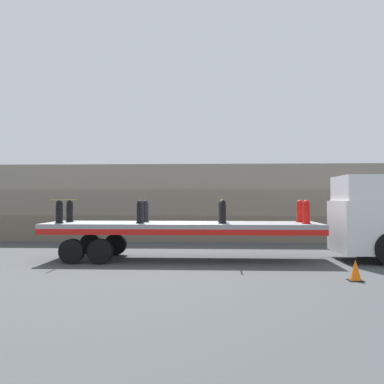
{
  "coord_description": "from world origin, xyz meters",
  "views": [
    {
      "loc": [
        1.14,
        -16.06,
        2.28
      ],
      "look_at": [
        0.37,
        0.0,
        2.55
      ],
      "focal_mm": 40.0,
      "sensor_mm": 36.0,
      "label": 1
    }
  ],
  "objects": [
    {
      "name": "fire_hydrant_black_near_1",
      "position": [
        -1.5,
        -0.57,
        1.81
      ],
      "size": [
        0.32,
        0.46,
        0.86
      ],
      "color": "black",
      "rests_on": "flatbed_trailer"
    },
    {
      "name": "fire_hydrant_red_far_3",
      "position": [
        4.51,
        0.57,
        1.81
      ],
      "size": [
        0.32,
        0.46,
        0.86
      ],
      "color": "red",
      "rests_on": "flatbed_trailer"
    },
    {
      "name": "traffic_cone",
      "position": [
        5.12,
        -3.93,
        0.29
      ],
      "size": [
        0.4,
        0.4,
        0.6
      ],
      "color": "black",
      "rests_on": "ground_plane"
    },
    {
      "name": "fire_hydrant_red_near_3",
      "position": [
        4.51,
        -0.57,
        1.81
      ],
      "size": [
        0.32,
        0.46,
        0.86
      ],
      "color": "red",
      "rests_on": "flatbed_trailer"
    },
    {
      "name": "fire_hydrant_black_near_2",
      "position": [
        1.5,
        -0.57,
        1.81
      ],
      "size": [
        0.32,
        0.46,
        0.86
      ],
      "color": "black",
      "rests_on": "flatbed_trailer"
    },
    {
      "name": "fire_hydrant_black_far_2",
      "position": [
        1.5,
        0.57,
        1.81
      ],
      "size": [
        0.32,
        0.46,
        0.86
      ],
      "color": "black",
      "rests_on": "flatbed_trailer"
    },
    {
      "name": "fire_hydrant_black_far_0",
      "position": [
        -4.51,
        0.57,
        1.81
      ],
      "size": [
        0.32,
        0.46,
        0.86
      ],
      "color": "black",
      "rests_on": "flatbed_trailer"
    },
    {
      "name": "cargo_strap_rear",
      "position": [
        -4.51,
        0.0,
        2.26
      ],
      "size": [
        0.05,
        2.79,
        0.01
      ],
      "color": "yellow",
      "rests_on": "fire_hydrant_black_near_0"
    },
    {
      "name": "fire_hydrant_black_far_1",
      "position": [
        -1.5,
        0.57,
        1.81
      ],
      "size": [
        0.32,
        0.46,
        0.86
      ],
      "color": "black",
      "rests_on": "flatbed_trailer"
    },
    {
      "name": "flatbed_trailer",
      "position": [
        -0.54,
        0.0,
        1.16
      ],
      "size": [
        10.21,
        2.68,
        1.39
      ],
      "color": "gray",
      "rests_on": "ground_plane"
    },
    {
      "name": "ground_plane",
      "position": [
        0.0,
        0.0,
        0.0
      ],
      "size": [
        120.0,
        120.0,
        0.0
      ],
      "primitive_type": "plane",
      "color": "#3F4244"
    },
    {
      "name": "truck_cab",
      "position": [
        6.88,
        0.0,
        1.56
      ],
      "size": [
        2.23,
        2.64,
        3.14
      ],
      "color": "silver",
      "rests_on": "ground_plane"
    },
    {
      "name": "cargo_strap_middle",
      "position": [
        1.5,
        0.0,
        2.26
      ],
      "size": [
        0.05,
        2.79,
        0.01
      ],
      "color": "yellow",
      "rests_on": "fire_hydrant_black_near_2"
    },
    {
      "name": "rock_cliff",
      "position": [
        0.0,
        8.06,
        2.08
      ],
      "size": [
        60.0,
        3.3,
        4.17
      ],
      "color": "#706656",
      "rests_on": "ground_plane"
    },
    {
      "name": "fire_hydrant_black_near_0",
      "position": [
        -4.51,
        -0.57,
        1.81
      ],
      "size": [
        0.32,
        0.46,
        0.86
      ],
      "color": "black",
      "rests_on": "flatbed_trailer"
    }
  ]
}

